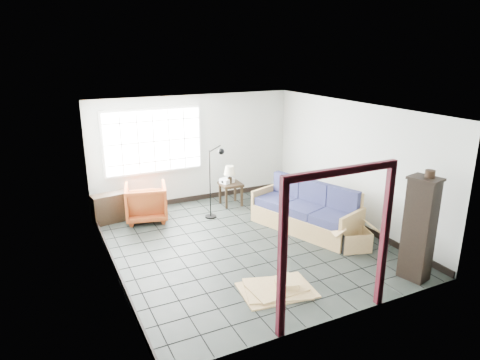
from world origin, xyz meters
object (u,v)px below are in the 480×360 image
armchair (146,200)px  tall_shelf (419,228)px  futon_sofa (307,213)px  side_table (231,187)px

armchair → tall_shelf: (3.31, -4.42, 0.44)m
futon_sofa → side_table: size_ratio=4.42×
armchair → side_table: armchair is taller
armchair → side_table: size_ratio=1.63×
armchair → tall_shelf: tall_shelf is taller
futon_sofa → tall_shelf: size_ratio=1.40×
armchair → side_table: bearing=-165.8°
futon_sofa → armchair: bearing=126.4°
side_table → tall_shelf: size_ratio=0.32×
futon_sofa → tall_shelf: bearing=-98.6°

